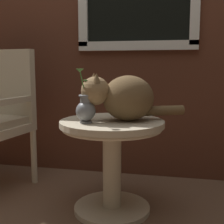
{
  "coord_description": "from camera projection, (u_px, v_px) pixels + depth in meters",
  "views": [
    {
      "loc": [
        0.56,
        -1.61,
        0.87
      ],
      "look_at": [
        0.18,
        0.14,
        0.61
      ],
      "focal_mm": 49.76,
      "sensor_mm": 36.0,
      "label": 1
    }
  ],
  "objects": [
    {
      "name": "pewter_vase_with_ivy",
      "position": [
        86.0,
        108.0,
        1.73
      ],
      "size": [
        0.11,
        0.12,
        0.3
      ],
      "color": "slate",
      "rests_on": "wicker_side_table"
    },
    {
      "name": "ground_plane",
      "position": [
        77.0,
        218.0,
        1.8
      ],
      "size": [
        6.0,
        6.0,
        0.0
      ],
      "primitive_type": "plane",
      "color": "brown"
    },
    {
      "name": "wicker_side_table",
      "position": [
        112.0,
        149.0,
        1.85
      ],
      "size": [
        0.62,
        0.62,
        0.56
      ],
      "color": "beige",
      "rests_on": "ground_plane"
    },
    {
      "name": "back_wall",
      "position": [
        109.0,
        11.0,
        2.42
      ],
      "size": [
        4.0,
        0.07,
        2.6
      ],
      "color": "#562D1E",
      "rests_on": "ground_plane"
    },
    {
      "name": "cat",
      "position": [
        124.0,
        97.0,
        1.79
      ],
      "size": [
        0.58,
        0.36,
        0.28
      ],
      "color": "brown",
      "rests_on": "wicker_side_table"
    }
  ]
}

